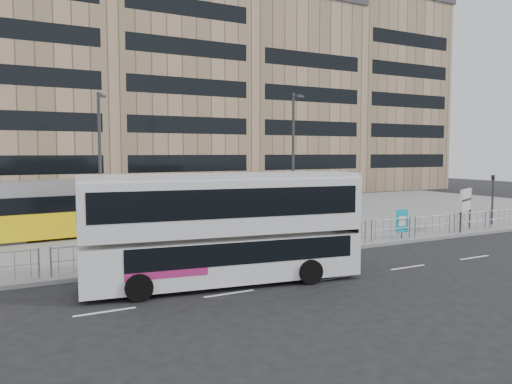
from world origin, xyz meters
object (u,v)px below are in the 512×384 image
station_sign (466,202)px  pedestrian (137,224)px  traffic_light_east (493,193)px  lamp_post_east (294,151)px  lamp_post_west (100,157)px  traffic_light_west (104,220)px  tram (151,203)px  ad_panel (402,221)px  double_decker_bus (224,225)px

station_sign → pedestrian: 18.42m
traffic_light_east → lamp_post_east: 12.77m
lamp_post_west → lamp_post_east: bearing=-0.8°
pedestrian → traffic_light_west: (-2.68, -5.42, 1.06)m
lamp_post_west → traffic_light_west: bearing=-100.3°
station_sign → lamp_post_east: lamp_post_east is taller
tram → station_sign: size_ratio=10.75×
station_sign → lamp_post_east: size_ratio=0.29×
ad_panel → lamp_post_west: size_ratio=0.20×
pedestrian → lamp_post_west: lamp_post_west is taller
double_decker_bus → station_sign: 17.24m
tram → lamp_post_west: lamp_post_west is taller
lamp_post_west → station_sign: bearing=-25.9°
double_decker_bus → tram: double_decker_bus is taller
double_decker_bus → traffic_light_west: 4.77m
double_decker_bus → ad_panel: 12.26m
pedestrian → lamp_post_west: size_ratio=0.23×
traffic_light_west → lamp_post_east: size_ratio=0.37×
ad_panel → lamp_post_east: (-0.97, 9.08, 3.69)m
double_decker_bus → traffic_light_east: (20.42, 4.47, 0.01)m
station_sign → tram: bearing=126.4°
double_decker_bus → lamp_post_west: 12.94m
ad_panel → pedestrian: 13.64m
pedestrian → station_sign: bearing=-118.3°
station_sign → lamp_post_west: 20.90m
station_sign → lamp_post_west: size_ratio=0.31×
ad_panel → pedestrian: pedestrian is taller
station_sign → traffic_light_west: 20.36m
traffic_light_east → ad_panel: bearing=176.0°
double_decker_bus → traffic_light_east: bearing=20.3°
traffic_light_west → lamp_post_east: (14.27, 9.17, 2.61)m
double_decker_bus → lamp_post_east: 16.66m
ad_panel → lamp_post_west: (-13.54, 9.26, 3.38)m
lamp_post_west → tram: bearing=-1.6°
tram → lamp_post_west: size_ratio=3.32×
pedestrian → lamp_post_west: bearing=1.9°
double_decker_bus → tram: 12.58m
tram → lamp_post_east: lamp_post_east is taller
tram → ad_panel: size_ratio=16.99×
tram → traffic_light_east: 20.99m
ad_panel → traffic_light_east: (8.67, 1.12, 1.08)m
double_decker_bus → station_sign: size_ratio=4.15×
tram → traffic_light_west: bearing=-120.7°
pedestrian → traffic_light_west: traffic_light_west is taller
double_decker_bus → pedestrian: (-0.81, 8.68, -1.05)m
traffic_light_west → lamp_post_east: bearing=33.4°
station_sign → ad_panel: (-5.12, -0.21, -0.78)m
tram → station_sign: 18.19m
lamp_post_west → lamp_post_east: size_ratio=0.93×
ad_panel → traffic_light_west: (-15.24, -0.09, 1.08)m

